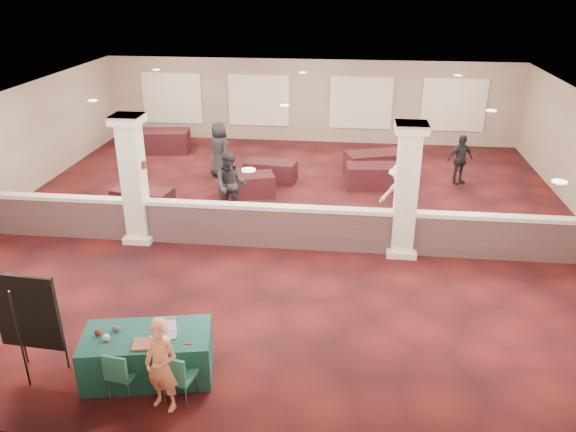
# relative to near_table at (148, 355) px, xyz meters

# --- Properties ---
(ground) EXTENTS (16.00, 16.00, 0.00)m
(ground) POSITION_rel_near_table_xyz_m (1.50, 6.50, -0.40)
(ground) COLOR #4B1312
(ground) RESTS_ON ground
(wall_back) EXTENTS (16.00, 0.04, 3.20)m
(wall_back) POSITION_rel_near_table_xyz_m (1.50, 14.50, 1.20)
(wall_back) COLOR #856C5C
(wall_back) RESTS_ON ground
(wall_front) EXTENTS (16.00, 0.04, 3.20)m
(wall_front) POSITION_rel_near_table_xyz_m (1.50, -1.50, 1.20)
(wall_front) COLOR #856C5C
(wall_front) RESTS_ON ground
(ceiling) EXTENTS (16.00, 16.00, 0.02)m
(ceiling) POSITION_rel_near_table_xyz_m (1.50, 6.50, 2.80)
(ceiling) COLOR white
(ceiling) RESTS_ON wall_back
(partition_wall) EXTENTS (15.60, 0.28, 1.10)m
(partition_wall) POSITION_rel_near_table_xyz_m (1.50, 5.00, 0.17)
(partition_wall) COLOR #4D3434
(partition_wall) RESTS_ON ground
(column_left) EXTENTS (0.72, 0.72, 3.20)m
(column_left) POSITION_rel_near_table_xyz_m (-2.00, 5.00, 1.24)
(column_left) COLOR silver
(column_left) RESTS_ON ground
(column_right) EXTENTS (0.72, 0.72, 3.20)m
(column_right) POSITION_rel_near_table_xyz_m (4.50, 5.00, 1.24)
(column_right) COLOR silver
(column_right) RESTS_ON ground
(sconce_left) EXTENTS (0.12, 0.12, 0.18)m
(sconce_left) POSITION_rel_near_table_xyz_m (-2.28, 5.00, 1.60)
(sconce_left) COLOR brown
(sconce_left) RESTS_ON column_left
(sconce_right) EXTENTS (0.12, 0.12, 0.18)m
(sconce_right) POSITION_rel_near_table_xyz_m (-1.72, 5.00, 1.60)
(sconce_right) COLOR brown
(sconce_right) RESTS_ON column_left
(near_table) EXTENTS (2.25, 1.44, 0.80)m
(near_table) POSITION_rel_near_table_xyz_m (0.00, 0.00, 0.00)
(near_table) COLOR #103B34
(near_table) RESTS_ON ground
(conf_chair_main) EXTENTS (0.54, 0.54, 0.91)m
(conf_chair_main) POSITION_rel_near_table_xyz_m (0.68, -0.58, 0.14)
(conf_chair_main) COLOR #1F5C4D
(conf_chair_main) RESTS_ON ground
(conf_chair_side) EXTENTS (0.49, 0.50, 0.86)m
(conf_chair_side) POSITION_rel_near_table_xyz_m (-0.24, -0.58, 0.11)
(conf_chair_side) COLOR #1F5C4D
(conf_chair_side) RESTS_ON ground
(easel_board) EXTENTS (1.11, 0.59, 1.89)m
(easel_board) POSITION_rel_near_table_xyz_m (-1.86, -0.20, 0.80)
(easel_board) COLOR black
(easel_board) RESTS_ON ground
(woman) EXTENTS (0.65, 0.53, 1.57)m
(woman) POSITION_rel_near_table_xyz_m (0.50, -0.70, 0.38)
(woman) COLOR #FF9A6E
(woman) RESTS_ON ground
(far_table_front_left) EXTENTS (1.75, 1.09, 0.66)m
(far_table_front_left) POSITION_rel_near_table_xyz_m (-2.56, 6.80, -0.07)
(far_table_front_left) COLOR black
(far_table_front_left) RESTS_ON ground
(far_table_front_center) EXTENTS (1.81, 1.28, 0.67)m
(far_table_front_center) POSITION_rel_near_table_xyz_m (0.11, 8.31, -0.07)
(far_table_front_center) COLOR black
(far_table_front_center) RESTS_ON ground
(far_table_front_right) EXTENTS (1.88, 1.09, 0.72)m
(far_table_front_right) POSITION_rel_near_table_xyz_m (4.00, 9.50, -0.04)
(far_table_front_right) COLOR black
(far_table_front_right) RESTS_ON ground
(far_table_back_left) EXTENTS (2.12, 1.25, 0.82)m
(far_table_back_left) POSITION_rel_near_table_xyz_m (-3.86, 12.41, 0.01)
(far_table_back_left) COLOR black
(far_table_back_left) RESTS_ON ground
(far_table_back_center) EXTENTS (1.70, 0.98, 0.66)m
(far_table_back_center) POSITION_rel_near_table_xyz_m (0.66, 9.70, -0.07)
(far_table_back_center) COLOR black
(far_table_back_center) RESTS_ON ground
(far_table_back_right) EXTENTS (2.11, 1.55, 0.77)m
(far_table_back_right) POSITION_rel_near_table_xyz_m (4.00, 10.70, -0.02)
(far_table_back_right) COLOR black
(far_table_back_right) RESTS_ON ground
(attendee_a) EXTENTS (0.89, 0.49, 1.84)m
(attendee_a) POSITION_rel_near_table_xyz_m (0.00, 6.70, 0.52)
(attendee_a) COLOR black
(attendee_a) RESTS_ON ground
(attendee_b) EXTENTS (1.21, 1.09, 1.76)m
(attendee_b) POSITION_rel_near_table_xyz_m (4.50, 6.50, 0.48)
(attendee_b) COLOR silver
(attendee_b) RESTS_ON ground
(attendee_c) EXTENTS (1.03, 0.82, 1.58)m
(attendee_c) POSITION_rel_near_table_xyz_m (6.64, 10.20, 0.39)
(attendee_c) COLOR black
(attendee_c) RESTS_ON ground
(attendee_d) EXTENTS (0.99, 0.95, 1.81)m
(attendee_d) POSITION_rel_near_table_xyz_m (-1.08, 10.00, 0.51)
(attendee_d) COLOR black
(attendee_d) RESTS_ON ground
(laptop_base) EXTENTS (0.40, 0.32, 0.02)m
(laptop_base) POSITION_rel_near_table_xyz_m (0.33, 0.01, 0.41)
(laptop_base) COLOR silver
(laptop_base) RESTS_ON near_table
(laptop_screen) EXTENTS (0.36, 0.09, 0.24)m
(laptop_screen) POSITION_rel_near_table_xyz_m (0.31, 0.14, 0.54)
(laptop_screen) COLOR silver
(laptop_screen) RESTS_ON near_table
(screen_glow) EXTENTS (0.32, 0.07, 0.21)m
(screen_glow) POSITION_rel_near_table_xyz_m (0.31, 0.13, 0.52)
(screen_glow) COLOR #ADB7CF
(screen_glow) RESTS_ON near_table
(knitting) EXTENTS (0.50, 0.41, 0.03)m
(knitting) POSITION_rel_near_table_xyz_m (0.11, -0.26, 0.42)
(knitting) COLOR #A9511B
(knitting) RESTS_ON near_table
(yarn_cream) EXTENTS (0.12, 0.12, 0.12)m
(yarn_cream) POSITION_rel_near_table_xyz_m (-0.57, -0.23, 0.46)
(yarn_cream) COLOR beige
(yarn_cream) RESTS_ON near_table
(yarn_red) EXTENTS (0.11, 0.11, 0.11)m
(yarn_red) POSITION_rel_near_table_xyz_m (-0.76, -0.10, 0.45)
(yarn_red) COLOR maroon
(yarn_red) RESTS_ON near_table
(yarn_grey) EXTENTS (0.11, 0.11, 0.11)m
(yarn_grey) POSITION_rel_near_table_xyz_m (-0.51, 0.03, 0.46)
(yarn_grey) COLOR #515056
(yarn_grey) RESTS_ON near_table
(scissors) EXTENTS (0.14, 0.06, 0.01)m
(scissors) POSITION_rel_near_table_xyz_m (0.76, -0.16, 0.41)
(scissors) COLOR #AD1225
(scissors) RESTS_ON near_table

